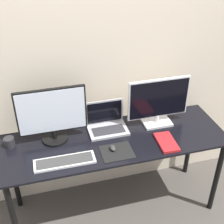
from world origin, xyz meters
TOP-DOWN VIEW (x-y plane):
  - wall_back at (0.00, 0.66)m, footprint 7.00×0.05m
  - desk at (0.00, 0.30)m, footprint 1.76×0.60m
  - monitor_left at (-0.45, 0.42)m, footprint 0.52×0.20m
  - monitor_right at (0.40, 0.42)m, footprint 0.51×0.16m
  - laptop at (-0.02, 0.46)m, footprint 0.32×0.22m
  - keyboard at (-0.42, 0.13)m, footprint 0.44×0.14m
  - mousepad at (-0.03, 0.14)m, footprint 0.24×0.20m
  - mouse at (-0.05, 0.17)m, footprint 0.04×0.06m
  - book at (0.37, 0.14)m, footprint 0.14×0.25m
  - mug at (-0.79, 0.42)m, footprint 0.08×0.08m

SIDE VIEW (x-z plane):
  - desk at x=0.00m, z-range 0.28..1.06m
  - mousepad at x=-0.03m, z-range 0.77..0.78m
  - keyboard at x=-0.42m, z-range 0.77..0.79m
  - book at x=0.37m, z-range 0.77..0.79m
  - mouse at x=-0.05m, z-range 0.78..0.81m
  - mug at x=-0.79m, z-range 0.77..0.85m
  - laptop at x=-0.02m, z-range 0.72..0.94m
  - monitor_right at x=0.40m, z-range 0.78..1.18m
  - monitor_left at x=-0.45m, z-range 0.78..1.23m
  - wall_back at x=0.00m, z-range 0.00..2.50m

